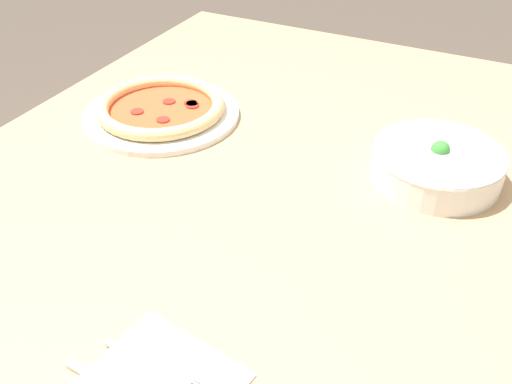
% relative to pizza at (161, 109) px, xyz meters
% --- Properties ---
extents(dining_table, '(1.39, 1.03, 0.77)m').
position_rel_pizza_xyz_m(dining_table, '(0.09, 0.25, -0.11)').
color(dining_table, tan).
rests_on(dining_table, ground_plane).
extents(pizza, '(0.32, 0.32, 0.04)m').
position_rel_pizza_xyz_m(pizza, '(0.00, 0.00, 0.00)').
color(pizza, white).
rests_on(pizza, dining_table).
extents(bowl, '(0.22, 0.22, 0.07)m').
position_rel_pizza_xyz_m(bowl, '(-0.02, 0.55, 0.02)').
color(bowl, white).
rests_on(bowl, dining_table).
extents(fork, '(0.02, 0.18, 0.00)m').
position_rel_pizza_xyz_m(fork, '(0.52, 0.36, -0.01)').
color(fork, silver).
rests_on(fork, napkin).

